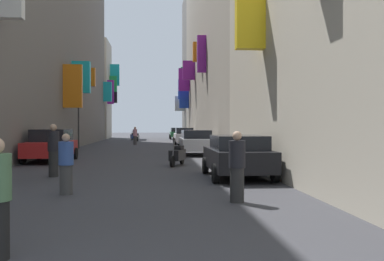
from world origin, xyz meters
TOP-DOWN VIEW (x-y plane):
  - ground_plane at (0.00, 30.00)m, footprint 140.00×140.00m
  - building_left_mid_b at (-8.00, 30.67)m, footprint 7.32×41.06m
  - building_left_far at (-7.97, 56.69)m, footprint 7.25×6.61m
  - building_right_mid_a at (8.00, 35.77)m, footprint 7.25×31.20m
  - building_right_mid_b at (7.99, 55.67)m, footprint 7.28×8.64m
  - parked_car_red at (-3.88, 19.35)m, footprint 1.99×4.21m
  - parked_car_white at (3.82, 38.25)m, footprint 1.92×4.36m
  - parked_car_black at (3.89, 12.20)m, footprint 2.03×4.01m
  - parked_car_silver at (3.55, 23.51)m, footprint 2.00×4.14m
  - parked_car_green at (3.93, 52.37)m, footprint 2.01×4.18m
  - scooter_white at (-0.89, 45.89)m, footprint 0.63×1.91m
  - scooter_orange at (3.37, 42.71)m, footprint 0.66×1.84m
  - scooter_black at (2.11, 16.75)m, footprint 0.81×1.93m
  - scooter_blue at (-1.40, 48.14)m, footprint 0.71×1.90m
  - pedestrian_crossing at (3.00, 7.68)m, footprint 0.47×0.47m
  - pedestrian_near_left at (-2.32, 13.01)m, footprint 0.54×0.54m
  - pedestrian_near_right at (-0.66, 36.87)m, footprint 0.54×0.54m
  - pedestrian_mid_street at (-1.12, 9.16)m, footprint 0.54×0.54m
  - traffic_light_near_corner at (-4.59, 30.99)m, footprint 0.26×0.34m

SIDE VIEW (x-z plane):
  - ground_plane at x=0.00m, z-range 0.00..0.00m
  - scooter_orange at x=3.37m, z-range -0.10..1.03m
  - scooter_white at x=-0.89m, z-range -0.10..1.03m
  - scooter_blue at x=-1.40m, z-range -0.10..1.03m
  - scooter_black at x=2.11m, z-range -0.10..1.03m
  - parked_car_black at x=3.89m, z-range 0.05..1.47m
  - parked_car_green at x=3.93m, z-range 0.04..1.48m
  - pedestrian_mid_street at x=-1.12m, z-range -0.01..1.54m
  - parked_car_silver at x=3.55m, z-range 0.04..1.51m
  - parked_car_white at x=3.82m, z-range 0.03..1.55m
  - pedestrian_near_right at x=-0.66m, z-range -0.01..1.60m
  - pedestrian_crossing at x=3.00m, z-range -0.01..1.62m
  - parked_car_red at x=-3.88m, z-range 0.03..1.59m
  - pedestrian_near_left at x=-2.32m, z-range 0.00..1.80m
  - traffic_light_near_corner at x=-4.59m, z-range 0.77..5.04m
  - building_left_far at x=-7.97m, z-range 0.01..12.86m
  - building_right_mid_b at x=7.99m, z-range -0.01..18.92m
  - building_left_mid_b at x=-8.00m, z-range -0.01..20.24m
  - building_right_mid_a at x=8.00m, z-range 0.00..21.54m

